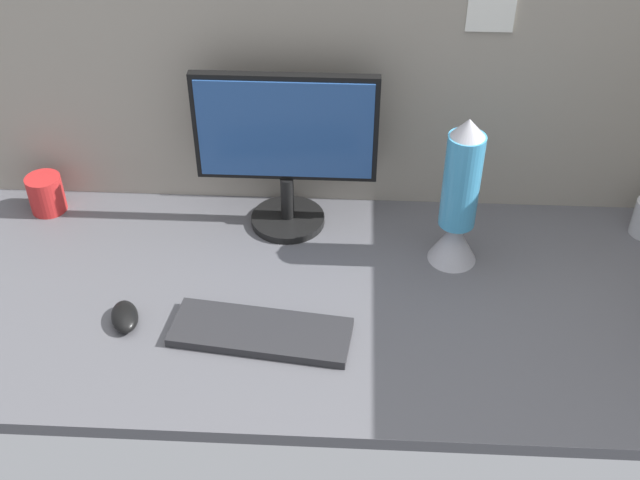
# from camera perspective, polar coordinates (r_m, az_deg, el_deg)

# --- Properties ---
(ground_plane) EXTENTS (1.80, 0.80, 0.03)m
(ground_plane) POSITION_cam_1_polar(r_m,az_deg,el_deg) (1.75, 1.47, -4.04)
(ground_plane) COLOR #515156
(cubicle_wall_back) EXTENTS (1.80, 0.06, 0.70)m
(cubicle_wall_back) POSITION_cam_1_polar(r_m,az_deg,el_deg) (1.86, 2.02, 12.20)
(cubicle_wall_back) COLOR gray
(cubicle_wall_back) RESTS_ON ground_plane
(monitor) EXTENTS (0.42, 0.18, 0.39)m
(monitor) POSITION_cam_1_polar(r_m,az_deg,el_deg) (1.82, -2.49, 6.91)
(monitor) COLOR black
(monitor) RESTS_ON ground_plane
(keyboard) EXTENTS (0.38, 0.17, 0.02)m
(keyboard) POSITION_cam_1_polar(r_m,az_deg,el_deg) (1.64, -4.30, -6.68)
(keyboard) COLOR #262628
(keyboard) RESTS_ON ground_plane
(mouse) EXTENTS (0.08, 0.11, 0.03)m
(mouse) POSITION_cam_1_polar(r_m,az_deg,el_deg) (1.71, -13.96, -5.40)
(mouse) COLOR black
(mouse) RESTS_ON ground_plane
(mug_red_plastic) EXTENTS (0.09, 0.09, 0.10)m
(mug_red_plastic) POSITION_cam_1_polar(r_m,az_deg,el_deg) (2.07, -19.23, 3.18)
(mug_red_plastic) COLOR red
(mug_red_plastic) RESTS_ON ground_plane
(lava_lamp) EXTENTS (0.11, 0.11, 0.37)m
(lava_lamp) POSITION_cam_1_polar(r_m,az_deg,el_deg) (1.76, 10.00, 2.58)
(lava_lamp) COLOR #A5A5AD
(lava_lamp) RESTS_ON ground_plane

